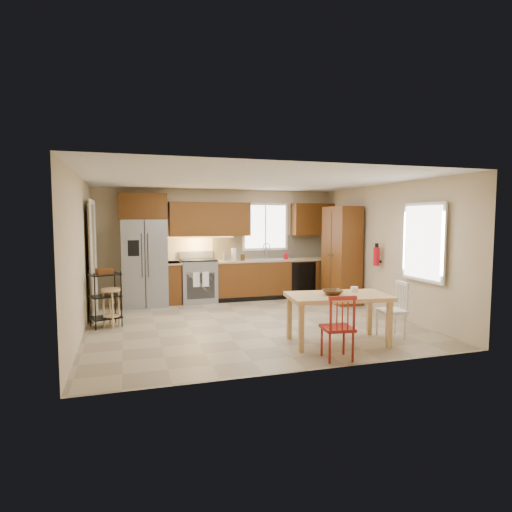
{
  "coord_description": "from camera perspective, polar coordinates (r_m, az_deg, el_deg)",
  "views": [
    {
      "loc": [
        -2.08,
        -7.13,
        1.84
      ],
      "look_at": [
        0.23,
        0.4,
        1.15
      ],
      "focal_mm": 30.0,
      "sensor_mm": 36.0,
      "label": 1
    }
  ],
  "objects": [
    {
      "name": "floor",
      "position": [
        7.65,
        -0.81,
        -8.92
      ],
      "size": [
        5.5,
        5.5,
        0.0
      ],
      "primitive_type": "plane",
      "color": "tan",
      "rests_on": "ground"
    },
    {
      "name": "ceiling",
      "position": [
        7.45,
        -0.83,
        10.09
      ],
      "size": [
        5.5,
        5.0,
        0.02
      ],
      "primitive_type": "cube",
      "color": "silver",
      "rests_on": "ground"
    },
    {
      "name": "wall_back",
      "position": [
        9.86,
        -4.89,
        1.56
      ],
      "size": [
        5.5,
        0.02,
        2.5
      ],
      "primitive_type": "cube",
      "color": "#CCB793",
      "rests_on": "ground"
    },
    {
      "name": "wall_front",
      "position": [
        5.1,
        7.06,
        -1.66
      ],
      "size": [
        5.5,
        0.02,
        2.5
      ],
      "primitive_type": "cube",
      "color": "#CCB793",
      "rests_on": "ground"
    },
    {
      "name": "wall_left",
      "position": [
        7.18,
        -22.39,
        -0.08
      ],
      "size": [
        0.02,
        5.0,
        2.5
      ],
      "primitive_type": "cube",
      "color": "#CCB793",
      "rests_on": "ground"
    },
    {
      "name": "wall_right",
      "position": [
        8.63,
        17.0,
        0.87
      ],
      "size": [
        0.02,
        5.0,
        2.5
      ],
      "primitive_type": "cube",
      "color": "#CCB793",
      "rests_on": "ground"
    },
    {
      "name": "refrigerator",
      "position": [
        9.3,
        -14.67,
        -0.89
      ],
      "size": [
        0.92,
        0.75,
        1.82
      ],
      "primitive_type": "cube",
      "color": "gray",
      "rests_on": "floor"
    },
    {
      "name": "range_stove",
      "position": [
        9.54,
        -7.69,
        -3.36
      ],
      "size": [
        0.76,
        0.63,
        0.92
      ],
      "primitive_type": "cube",
      "color": "gray",
      "rests_on": "floor"
    },
    {
      "name": "base_cabinet_narrow",
      "position": [
        9.48,
        -10.99,
        -3.52
      ],
      "size": [
        0.3,
        0.6,
        0.9
      ],
      "primitive_type": "cube",
      "color": "#5D2D11",
      "rests_on": "floor"
    },
    {
      "name": "base_cabinet_run",
      "position": [
        10.01,
        2.76,
        -2.98
      ],
      "size": [
        2.92,
        0.6,
        0.9
      ],
      "primitive_type": "cube",
      "color": "#5D2D11",
      "rests_on": "floor"
    },
    {
      "name": "dishwasher",
      "position": [
        9.95,
        6.36,
        -3.05
      ],
      "size": [
        0.6,
        0.02,
        0.78
      ],
      "primitive_type": "cube",
      "color": "black",
      "rests_on": "floor"
    },
    {
      "name": "backsplash",
      "position": [
        10.2,
        2.23,
        1.27
      ],
      "size": [
        2.92,
        0.03,
        0.55
      ],
      "primitive_type": "cube",
      "color": "beige",
      "rests_on": "wall_back"
    },
    {
      "name": "upper_over_fridge",
      "position": [
        9.46,
        -14.88,
        6.42
      ],
      "size": [
        1.0,
        0.35,
        0.55
      ],
      "primitive_type": "cube",
      "color": "#572F0E",
      "rests_on": "wall_back"
    },
    {
      "name": "upper_left_block",
      "position": [
        9.63,
        -6.15,
        4.89
      ],
      "size": [
        1.8,
        0.35,
        0.75
      ],
      "primitive_type": "cube",
      "color": "#572F0E",
      "rests_on": "wall_back"
    },
    {
      "name": "upper_right_block",
      "position": [
        10.39,
        7.56,
        4.88
      ],
      "size": [
        1.0,
        0.35,
        0.75
      ],
      "primitive_type": "cube",
      "color": "#572F0E",
      "rests_on": "wall_back"
    },
    {
      "name": "window_back",
      "position": [
        10.12,
        1.23,
        3.93
      ],
      "size": [
        1.12,
        0.04,
        1.12
      ],
      "primitive_type": "cube",
      "color": "white",
      "rests_on": "wall_back"
    },
    {
      "name": "sink",
      "position": [
        9.9,
        1.73,
        -0.68
      ],
      "size": [
        0.62,
        0.46,
        0.16
      ],
      "primitive_type": "cube",
      "color": "gray",
      "rests_on": "base_cabinet_run"
    },
    {
      "name": "undercab_glow",
      "position": [
        9.56,
        -7.87,
        2.5
      ],
      "size": [
        1.6,
        0.3,
        0.01
      ],
      "primitive_type": "cube",
      "color": "#FFBF66",
      "rests_on": "wall_back"
    },
    {
      "name": "soap_bottle",
      "position": [
        9.92,
        4.0,
        0.11
      ],
      "size": [
        0.09,
        0.09,
        0.19
      ],
      "primitive_type": "imported",
      "color": "red",
      "rests_on": "base_cabinet_run"
    },
    {
      "name": "paper_towel",
      "position": [
        9.6,
        -2.98,
        0.22
      ],
      "size": [
        0.12,
        0.12,
        0.28
      ],
      "primitive_type": "cylinder",
      "color": "white",
      "rests_on": "base_cabinet_run"
    },
    {
      "name": "canister_steel",
      "position": [
        9.55,
        -4.14,
        -0.11
      ],
      "size": [
        0.11,
        0.11,
        0.18
      ],
      "primitive_type": "cylinder",
      "color": "gray",
      "rests_on": "base_cabinet_run"
    },
    {
      "name": "canister_wood",
      "position": [
        9.62,
        -1.78,
        -0.18
      ],
      "size": [
        0.1,
        0.1,
        0.14
      ],
      "primitive_type": "cylinder",
      "color": "#4C2F14",
      "rests_on": "base_cabinet_run"
    },
    {
      "name": "pantry",
      "position": [
        9.5,
        11.32,
        0.14
      ],
      "size": [
        0.5,
        0.95,
        2.1
      ],
      "primitive_type": "cube",
      "color": "#5D2D11",
      "rests_on": "floor"
    },
    {
      "name": "fire_extinguisher",
      "position": [
        8.7,
        15.77,
        -0.06
      ],
      "size": [
        0.12,
        0.12,
        0.36
      ],
      "primitive_type": "cylinder",
      "color": "red",
      "rests_on": "wall_right"
    },
    {
      "name": "window_right",
      "position": [
        7.65,
        21.43,
        1.74
      ],
      "size": [
        0.04,
        1.02,
        1.32
      ],
      "primitive_type": "cube",
      "color": "white",
      "rests_on": "wall_right"
    },
    {
      "name": "doorway",
      "position": [
        8.48,
        -21.01,
        -0.67
      ],
      "size": [
        0.04,
        0.95,
        2.1
      ],
      "primitive_type": "cube",
      "color": "#8C7A59",
      "rests_on": "wall_left"
    },
    {
      "name": "dining_table",
      "position": [
        6.49,
        10.83,
        -8.29
      ],
      "size": [
        1.55,
        1.0,
        0.71
      ],
      "primitive_type": null,
      "rotation": [
        0.0,
        0.0,
        -0.12
      ],
      "color": "tan",
      "rests_on": "floor"
    },
    {
      "name": "chair_red",
      "position": [
        5.76,
        10.78,
        -9.26
      ],
      "size": [
        0.45,
        0.45,
        0.86
      ],
      "primitive_type": null,
      "rotation": [
        0.0,
        0.0,
        -0.12
      ],
      "color": "maroon",
      "rests_on": "floor"
    },
    {
      "name": "chair_white",
      "position": [
        7.0,
        17.58,
        -6.84
      ],
      "size": [
        0.45,
        0.45,
        0.86
      ],
      "primitive_type": null,
      "rotation": [
        0.0,
        0.0,
        1.45
      ],
      "color": "white",
      "rests_on": "floor"
    },
    {
      "name": "table_bowl",
      "position": [
        6.38,
        10.15,
        -5.17
      ],
      "size": [
        0.33,
        0.33,
        0.07
      ],
      "primitive_type": "imported",
      "rotation": [
        0.0,
        0.0,
        -0.12
      ],
      "color": "#4C2F14",
      "rests_on": "dining_table"
    },
    {
      "name": "table_jar",
      "position": [
        6.65,
        12.96,
        -4.56
      ],
      "size": [
        0.11,
        0.11,
        0.12
      ],
      "primitive_type": "cylinder",
      "rotation": [
        0.0,
        0.0,
        -0.12
      ],
      "color": "white",
      "rests_on": "dining_table"
    },
    {
      "name": "bar_stool",
      "position": [
        7.7,
        -18.74,
        -6.57
      ],
      "size": [
        0.34,
        0.34,
        0.66
      ],
      "primitive_type": null,
      "rotation": [
        0.0,
        0.0,
        -0.06
      ],
      "color": "tan",
      "rests_on": "floor"
    },
    {
      "name": "utility_cart",
      "position": [
        7.74,
        -19.43,
        -5.44
      ],
      "size": [
        0.57,
        0.5,
        0.95
      ],
      "primitive_type": null,
      "rotation": [
        0.0,
        0.0,
        0.33
      ],
      "color": "black",
      "rests_on": "floor"
    }
  ]
}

